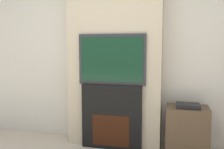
# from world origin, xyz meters

# --- Properties ---
(wall_back) EXTENTS (6.00, 0.06, 2.70)m
(wall_back) POSITION_xyz_m (0.00, 2.03, 1.35)
(wall_back) COLOR silver
(wall_back) RESTS_ON ground_plane
(chimney_breast) EXTENTS (1.27, 0.31, 2.70)m
(chimney_breast) POSITION_xyz_m (0.00, 1.85, 1.35)
(chimney_breast) COLOR beige
(chimney_breast) RESTS_ON ground_plane
(fireplace) EXTENTS (0.80, 0.15, 0.87)m
(fireplace) POSITION_xyz_m (0.00, 1.69, 0.43)
(fireplace) COLOR black
(fireplace) RESTS_ON ground_plane
(television) EXTENTS (0.89, 0.07, 0.66)m
(television) POSITION_xyz_m (0.00, 1.69, 1.19)
(television) COLOR #2D2D33
(television) RESTS_ON fireplace
(media_stand) EXTENTS (0.52, 0.40, 0.66)m
(media_stand) POSITION_xyz_m (0.97, 1.75, 0.31)
(media_stand) COLOR brown
(media_stand) RESTS_ON ground_plane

